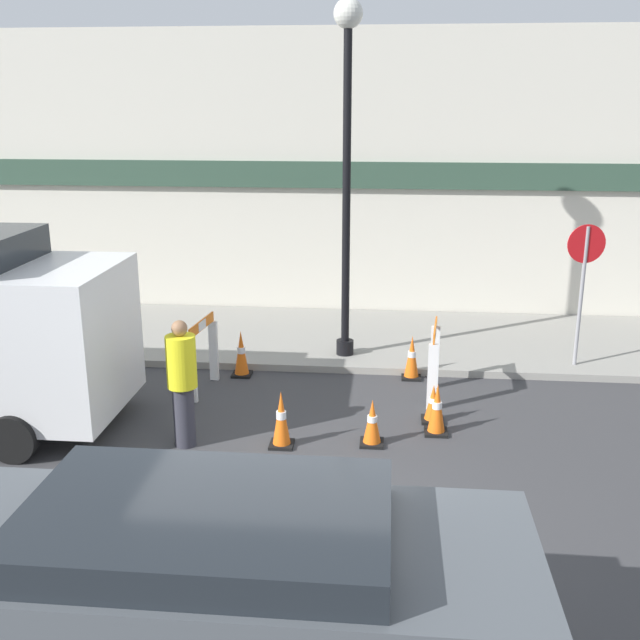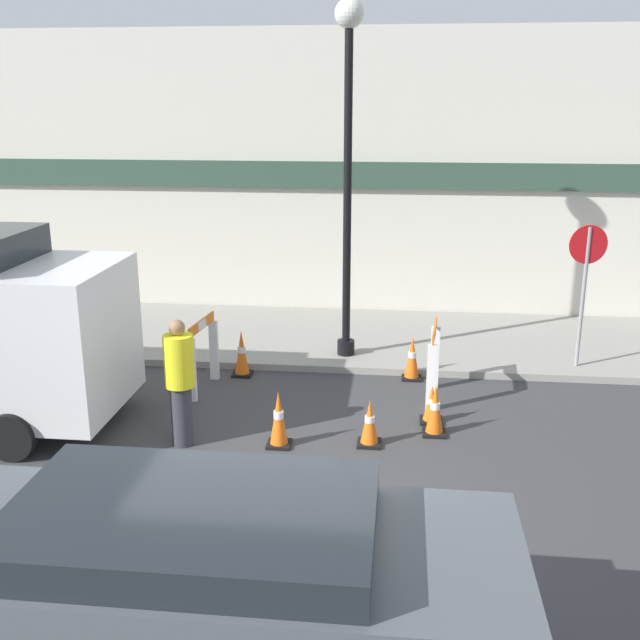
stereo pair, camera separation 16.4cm
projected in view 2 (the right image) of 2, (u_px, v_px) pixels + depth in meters
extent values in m
plane|color=#38383A|center=(282.00, 527.00, 7.63)|extent=(60.00, 60.00, 0.00)
cube|color=gray|center=(337.00, 337.00, 13.52)|extent=(18.00, 3.40, 0.11)
cube|color=beige|center=(346.00, 177.00, 14.46)|extent=(18.00, 0.12, 5.50)
cube|color=#2D4738|center=(345.00, 175.00, 14.34)|extent=(16.20, 0.10, 0.50)
cylinder|color=black|center=(346.00, 347.00, 12.44)|extent=(0.29, 0.29, 0.24)
cylinder|color=black|center=(347.00, 200.00, 11.74)|extent=(0.13, 0.13, 5.12)
sphere|color=silver|center=(349.00, 13.00, 10.97)|extent=(0.44, 0.44, 0.44)
cylinder|color=gray|center=(583.00, 298.00, 11.61)|extent=(0.06, 0.06, 2.23)
cylinder|color=red|center=(588.00, 245.00, 11.37)|extent=(0.59, 0.12, 0.60)
cube|color=white|center=(214.00, 350.00, 11.54)|extent=(0.14, 0.07, 0.95)
cube|color=white|center=(191.00, 370.00, 10.69)|extent=(0.14, 0.07, 0.95)
cube|color=orange|center=(201.00, 325.00, 10.96)|extent=(0.14, 0.96, 0.15)
cube|color=white|center=(201.00, 325.00, 10.96)|extent=(0.06, 0.29, 0.14)
cube|color=white|center=(431.00, 378.00, 10.39)|extent=(0.14, 0.07, 0.96)
cube|color=white|center=(435.00, 358.00, 11.19)|extent=(0.14, 0.07, 0.96)
cube|color=orange|center=(435.00, 331.00, 10.63)|extent=(0.11, 0.91, 0.15)
cube|color=white|center=(435.00, 331.00, 10.63)|extent=(0.05, 0.28, 0.14)
cube|color=black|center=(369.00, 443.00, 9.45)|extent=(0.30, 0.30, 0.04)
cone|color=orange|center=(370.00, 421.00, 9.36)|extent=(0.22, 0.22, 0.57)
cylinder|color=white|center=(370.00, 419.00, 9.35)|extent=(0.13, 0.13, 0.08)
cube|color=black|center=(242.00, 374.00, 11.83)|extent=(0.30, 0.30, 0.04)
cone|color=orange|center=(242.00, 352.00, 11.73)|extent=(0.23, 0.22, 0.70)
cylinder|color=white|center=(242.00, 350.00, 11.72)|extent=(0.13, 0.13, 0.10)
cube|color=black|center=(431.00, 421.00, 10.11)|extent=(0.30, 0.30, 0.04)
cone|color=orange|center=(432.00, 403.00, 10.04)|extent=(0.23, 0.22, 0.49)
cylinder|color=white|center=(432.00, 401.00, 10.03)|extent=(0.13, 0.13, 0.07)
cube|color=black|center=(411.00, 378.00, 11.68)|extent=(0.30, 0.30, 0.04)
cone|color=orange|center=(412.00, 356.00, 11.58)|extent=(0.23, 0.22, 0.66)
cylinder|color=white|center=(412.00, 354.00, 11.57)|extent=(0.13, 0.13, 0.09)
cube|color=black|center=(434.00, 433.00, 9.75)|extent=(0.30, 0.30, 0.04)
cone|color=orange|center=(435.00, 408.00, 9.65)|extent=(0.23, 0.22, 0.65)
cylinder|color=white|center=(435.00, 406.00, 9.64)|extent=(0.13, 0.13, 0.09)
cube|color=black|center=(279.00, 444.00, 9.42)|extent=(0.30, 0.30, 0.04)
cone|color=orange|center=(279.00, 417.00, 9.32)|extent=(0.22, 0.23, 0.70)
cylinder|color=white|center=(279.00, 415.00, 9.31)|extent=(0.13, 0.13, 0.10)
cylinder|color=#33333D|center=(182.00, 415.00, 9.36)|extent=(0.38, 0.38, 0.79)
cylinder|color=yellow|center=(179.00, 361.00, 9.16)|extent=(0.52, 0.52, 0.66)
sphere|color=#8E6647|center=(177.00, 328.00, 9.04)|extent=(0.28, 0.28, 0.20)
cube|color=#4C5156|center=(197.00, 606.00, 5.14)|extent=(4.40, 1.65, 1.09)
cube|color=#1E2328|center=(194.00, 537.00, 4.99)|extent=(2.42, 1.52, 0.50)
cylinder|color=black|center=(396.00, 609.00, 5.94)|extent=(0.60, 0.18, 0.60)
cylinder|color=black|center=(67.00, 586.00, 6.23)|extent=(0.60, 0.18, 0.60)
cylinder|color=black|center=(80.00, 378.00, 10.87)|extent=(0.60, 0.18, 0.60)
cylinder|color=black|center=(11.00, 437.00, 8.99)|extent=(0.60, 0.18, 0.60)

